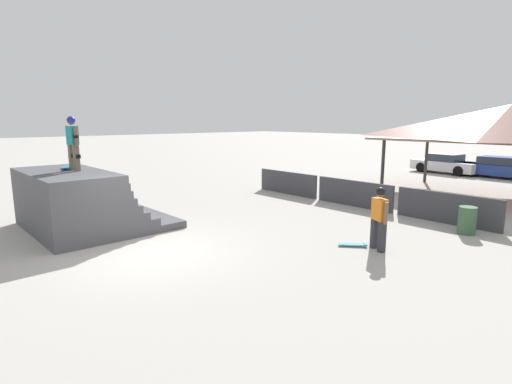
{
  "coord_description": "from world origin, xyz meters",
  "views": [
    {
      "loc": [
        9.43,
        -4.64,
        3.47
      ],
      "look_at": [
        -0.48,
        4.31,
        1.04
      ],
      "focal_mm": 28.0,
      "sensor_mm": 36.0,
      "label": 1
    }
  ],
  "objects": [
    {
      "name": "pavilion_shelter",
      "position": [
        3.85,
        15.1,
        3.31
      ],
      "size": [
        10.77,
        5.37,
        4.12
      ],
      "color": "#2D2D33",
      "rests_on": "ground"
    },
    {
      "name": "parked_car_white",
      "position": [
        -1.6,
        22.14,
        0.6
      ],
      "size": [
        4.36,
        2.22,
        1.27
      ],
      "rotation": [
        0.0,
        0.0,
        -0.12
      ],
      "color": "silver",
      "rests_on": "ground"
    },
    {
      "name": "trash_bin",
      "position": [
        4.96,
        8.13,
        0.42
      ],
      "size": [
        0.52,
        0.52,
        0.85
      ],
      "primitive_type": "cylinder",
      "color": "#385B3D",
      "rests_on": "ground"
    },
    {
      "name": "skateboard_on_deck",
      "position": [
        -4.15,
        -0.64,
        1.95
      ],
      "size": [
        0.85,
        0.41,
        0.09
      ],
      "rotation": [
        0.0,
        0.0,
        -0.26
      ],
      "color": "red",
      "rests_on": "quarter_pipe_ramp"
    },
    {
      "name": "ground_plane",
      "position": [
        0.0,
        0.0,
        0.0
      ],
      "size": [
        160.0,
        160.0,
        0.0
      ],
      "primitive_type": "plane",
      "color": "#ADA8A0"
    },
    {
      "name": "quarter_pipe_ramp",
      "position": [
        -3.61,
        -0.5,
        0.84
      ],
      "size": [
        4.4,
        4.01,
        1.89
      ],
      "color": "#4C4C51",
      "rests_on": "ground"
    },
    {
      "name": "skateboard_on_ground",
      "position": [
        3.36,
        4.5,
        0.06
      ],
      "size": [
        0.72,
        0.67,
        0.09
      ],
      "rotation": [
        0.0,
        0.0,
        0.72
      ],
      "color": "green",
      "rests_on": "ground"
    },
    {
      "name": "barrier_fence",
      "position": [
        0.29,
        8.95,
        0.53
      ],
      "size": [
        10.88,
        0.12,
        1.05
      ],
      "color": "#3D3D42",
      "rests_on": "ground"
    },
    {
      "name": "skater_on_deck",
      "position": [
        -3.62,
        -0.53,
        2.86
      ],
      "size": [
        0.72,
        0.25,
        1.68
      ],
      "rotation": [
        0.0,
        0.0,
        0.07
      ],
      "color": "#6B6051",
      "rests_on": "quarter_pipe_ramp"
    },
    {
      "name": "bystander_walking",
      "position": [
        3.97,
        4.71,
        1.01
      ],
      "size": [
        0.65,
        0.4,
        1.72
      ],
      "rotation": [
        0.0,
        0.0,
        2.7
      ],
      "color": "#2D2D33",
      "rests_on": "ground"
    },
    {
      "name": "parked_car_blue",
      "position": [
        1.53,
        22.39,
        0.6
      ],
      "size": [
        4.56,
        1.85,
        1.27
      ],
      "rotation": [
        0.0,
        0.0,
        -0.03
      ],
      "color": "navy",
      "rests_on": "ground"
    }
  ]
}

